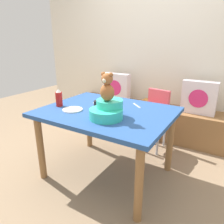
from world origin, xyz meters
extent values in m
plane|color=#8C7256|center=(0.00, 0.00, 0.00)|extent=(8.00, 8.00, 0.00)
cube|color=silver|center=(0.00, 1.52, 1.30)|extent=(4.40, 0.10, 2.60)
cube|color=olive|center=(0.00, 1.25, 0.23)|extent=(2.60, 0.44, 0.46)
cube|color=silver|center=(-0.60, 1.23, 0.68)|extent=(0.44, 0.14, 0.44)
cylinder|color=#E02D72|center=(-0.60, 1.16, 0.68)|extent=(0.24, 0.01, 0.24)
cube|color=silver|center=(0.67, 1.23, 0.68)|extent=(0.44, 0.14, 0.44)
cylinder|color=#E02D72|center=(0.67, 1.16, 0.68)|extent=(0.24, 0.01, 0.24)
cube|color=#BD7733|center=(-0.02, 1.25, 0.50)|extent=(0.20, 0.14, 0.08)
cube|color=#264C8C|center=(0.00, 0.00, 0.72)|extent=(1.29, 1.00, 0.04)
cylinder|color=olive|center=(-0.55, -0.41, 0.35)|extent=(0.07, 0.07, 0.70)
cylinder|color=olive|center=(0.55, -0.41, 0.35)|extent=(0.07, 0.07, 0.70)
cylinder|color=olive|center=(-0.55, 0.41, 0.35)|extent=(0.07, 0.07, 0.70)
cylinder|color=olive|center=(0.55, 0.41, 0.35)|extent=(0.07, 0.07, 0.70)
cylinder|color=#D84C59|center=(0.19, 0.80, 0.51)|extent=(0.34, 0.34, 0.10)
cube|color=#D84C59|center=(0.22, 0.94, 0.67)|extent=(0.30, 0.10, 0.24)
cube|color=white|center=(0.16, 0.62, 0.58)|extent=(0.33, 0.25, 0.02)
cylinder|color=silver|center=(0.05, 0.66, 0.23)|extent=(0.03, 0.03, 0.46)
cylinder|color=silver|center=(0.33, 0.66, 0.23)|extent=(0.03, 0.03, 0.46)
cylinder|color=silver|center=(0.05, 0.94, 0.23)|extent=(0.03, 0.03, 0.46)
cylinder|color=silver|center=(0.33, 0.94, 0.23)|extent=(0.03, 0.03, 0.46)
cylinder|color=#30C8AA|center=(0.12, -0.20, 0.79)|extent=(0.30, 0.30, 0.09)
cylinder|color=#30C8AA|center=(0.12, -0.14, 0.86)|extent=(0.24, 0.24, 0.07)
ellipsoid|color=#9F5C30|center=(0.12, -0.18, 0.97)|extent=(0.13, 0.11, 0.15)
sphere|color=#9F5C30|center=(0.12, -0.18, 1.09)|extent=(0.10, 0.10, 0.10)
sphere|color=beige|center=(0.12, -0.23, 1.08)|extent=(0.04, 0.04, 0.04)
sphere|color=#9F5C30|center=(0.09, -0.18, 1.13)|extent=(0.04, 0.04, 0.04)
sphere|color=#9F5C30|center=(0.16, -0.18, 1.13)|extent=(0.04, 0.04, 0.04)
cylinder|color=red|center=(-0.50, -0.14, 0.81)|extent=(0.07, 0.07, 0.15)
cone|color=white|center=(-0.50, -0.14, 0.91)|extent=(0.06, 0.06, 0.03)
cylinder|color=black|center=(-0.08, -0.04, 0.79)|extent=(0.08, 0.08, 0.09)
torus|color=black|center=(-0.03, -0.04, 0.79)|extent=(0.06, 0.01, 0.06)
cylinder|color=white|center=(-0.29, -0.18, 0.75)|extent=(0.20, 0.20, 0.01)
cylinder|color=white|center=(-0.17, 0.17, 0.75)|extent=(0.20, 0.20, 0.01)
cube|color=silver|center=(0.20, 0.28, 0.74)|extent=(0.14, 0.13, 0.01)
camera|label=1|loc=(1.07, -1.67, 1.40)|focal=33.46mm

